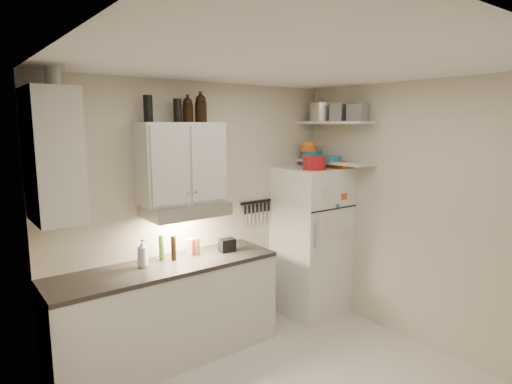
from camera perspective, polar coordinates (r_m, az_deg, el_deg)
ceiling at (r=3.16m, az=6.57°, el=16.75°), size 3.20×3.00×0.02m
back_wall at (r=4.44m, az=-7.36°, el=-2.51°), size 3.20×0.02×2.60m
left_wall at (r=2.49m, az=-22.57°, el=-12.42°), size 0.02×3.00×2.60m
right_wall at (r=4.49m, az=21.30°, el=-2.94°), size 0.02×3.00×2.60m
base_cabinet at (r=4.20m, az=-11.67°, el=-15.68°), size 2.10×0.60×0.88m
countertop at (r=4.03m, az=-11.88°, el=-9.72°), size 2.10×0.62×0.04m
upper_cabinet at (r=4.07m, az=-9.95°, el=3.86°), size 0.80×0.33×0.75m
side_cabinet at (r=3.55m, az=-25.49°, el=4.40°), size 0.33×0.55×1.00m
range_hood at (r=4.07m, az=-9.36°, el=-2.31°), size 0.76×0.46×0.12m
fridge at (r=5.01m, az=7.36°, el=-6.46°), size 0.70×0.68×1.70m
shelf_hi at (r=4.89m, az=10.50°, el=9.09°), size 0.30×0.95×0.03m
shelf_lo at (r=4.90m, az=10.35°, el=3.94°), size 0.30×0.95×0.03m
knife_strip at (r=4.80m, az=0.04°, el=-1.33°), size 0.42×0.02×0.03m
dutch_oven at (r=4.62m, az=7.79°, el=3.87°), size 0.31×0.31×0.15m
book_stack at (r=4.86m, az=11.18°, el=3.63°), size 0.20×0.24×0.08m
spice_jar at (r=4.82m, az=8.80°, el=3.73°), size 0.07×0.07×0.09m
stock_pot at (r=5.12m, az=8.75°, el=10.47°), size 0.30×0.30×0.21m
tin_a at (r=4.84m, az=11.31°, el=10.39°), size 0.19×0.17×0.19m
tin_b at (r=4.74m, az=13.46°, el=10.27°), size 0.20×0.20×0.18m
bowl_teal at (r=5.06m, az=7.55°, el=4.89°), size 0.24×0.24×0.10m
bowl_orange at (r=5.03m, az=7.02°, el=5.77°), size 0.20×0.20×0.06m
bowl_yellow at (r=5.03m, az=7.04°, el=6.38°), size 0.15×0.15×0.05m
plates at (r=4.86m, az=9.87°, el=4.44°), size 0.31×0.31×0.06m
growler_a at (r=4.13m, az=-9.09°, el=10.80°), size 0.13×0.13×0.24m
growler_b at (r=4.16m, az=-7.36°, el=11.03°), size 0.14×0.14×0.27m
thermos_a at (r=4.05m, az=-10.43°, el=10.64°), size 0.09×0.09×0.21m
thermos_b at (r=3.97m, az=-14.20°, el=10.72°), size 0.10×0.10×0.24m
side_jar at (r=3.59m, az=-25.44°, el=13.71°), size 0.14×0.14×0.16m
soap_bottle at (r=3.97m, az=-14.91°, el=-7.69°), size 0.14×0.14×0.28m
pepper_mill at (r=4.24m, az=-7.88°, el=-7.21°), size 0.06×0.06×0.16m
oil_bottle at (r=4.13m, az=-12.51°, el=-7.24°), size 0.05×0.05×0.24m
vinegar_bottle at (r=4.10m, az=-10.93°, el=-7.33°), size 0.06×0.06×0.24m
clear_bottle at (r=4.20m, az=-8.88°, el=-7.34°), size 0.07×0.07×0.17m
red_jar at (r=4.24m, az=-8.54°, el=-7.29°), size 0.10×0.10×0.15m
caddy at (r=4.32m, az=-3.87°, el=-7.08°), size 0.16×0.13×0.13m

